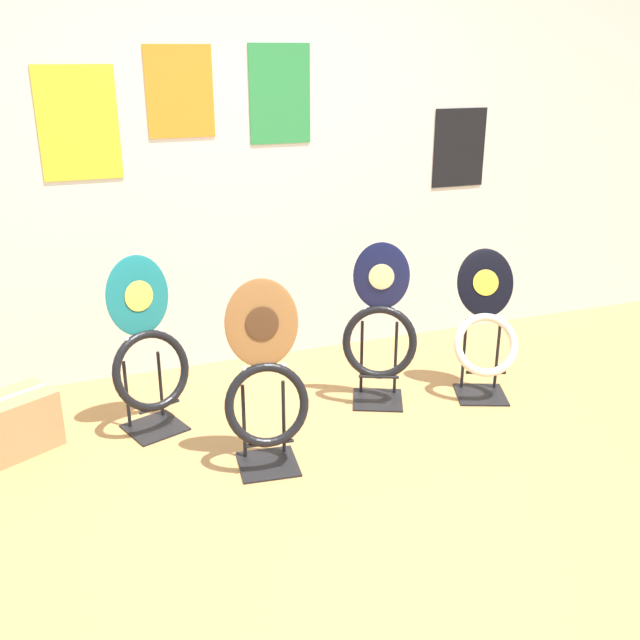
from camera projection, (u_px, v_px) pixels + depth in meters
ground_plane at (375, 528)px, 3.00m from camera, size 14.00×14.00×0.00m
wall_back at (244, 156)px, 4.26m from camera, size 8.00×0.07×2.60m
toilet_seat_display_navy_moon at (380, 332)px, 3.95m from camera, size 0.43×0.37×0.93m
toilet_seat_display_teal_sax at (148, 356)px, 3.66m from camera, size 0.45×0.36×0.94m
toilet_seat_display_woodgrain at (266, 388)px, 3.32m from camera, size 0.42×0.31×0.92m
toilet_seat_display_jazz_black at (485, 331)px, 4.05m from camera, size 0.44×0.44×0.84m
storage_box at (13, 424)px, 3.54m from camera, size 0.47×0.41×0.30m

